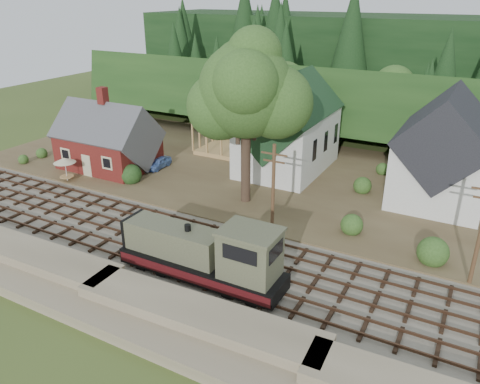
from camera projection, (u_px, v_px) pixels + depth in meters
The scene contains 17 objects.
ground at pixel (166, 244), 37.77m from camera, with size 140.00×140.00×0.00m, color #384C1E.
embankment at pixel (88, 300), 30.91m from camera, with size 64.00×5.00×1.60m, color #7F7259.
railroad_bed at pixel (166, 243), 37.74m from camera, with size 64.00×11.00×0.16m, color #726B5B.
village_flat at pixel (263, 172), 52.24m from camera, with size 64.00×26.00×0.30m, color brown.
hillside at pixel (331, 124), 71.68m from camera, with size 70.00×28.00×8.00m, color #1E3F19.
ridge at pixel (359, 103), 84.59m from camera, with size 80.00×20.00×12.00m, color black.
depot at pixel (108, 142), 52.37m from camera, with size 10.80×7.41×9.00m.
church at pixel (287, 127), 50.73m from camera, with size 8.40×15.17×13.00m.
farmhouse at pixel (443, 154), 43.31m from camera, with size 8.40×10.80×10.60m.
timber_frame at pixel (234, 129), 56.86m from camera, with size 8.20×6.20×6.99m.
lattice_tower at pixel (256, 66), 59.02m from camera, with size 3.20×3.20×12.12m.
big_tree at pixel (248, 97), 40.91m from camera, with size 10.90×8.40×14.70m.
telegraph_pole_near at pixel (273, 189), 37.22m from camera, with size 2.20×0.28×8.00m.
locomotive at pixel (207, 256), 31.95m from camera, with size 12.00×3.00×4.80m.
car_blue at pixel (158, 163), 52.78m from camera, with size 1.47×3.65×1.24m, color #6086CD.
car_green at pixel (89, 160), 53.78m from camera, with size 1.16×3.32×1.09m, color #78A370.
patio_set at pixel (65, 161), 48.65m from camera, with size 2.27×2.27×2.53m.
Camera 1 is at (20.99, -26.18, 18.81)m, focal length 35.00 mm.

